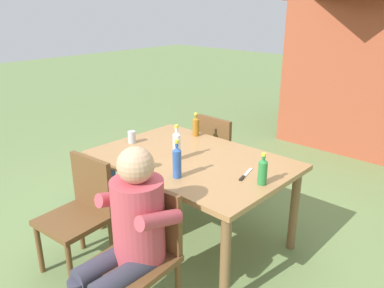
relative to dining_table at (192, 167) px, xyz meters
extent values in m
plane|color=#6B844C|center=(0.00, 0.00, -0.67)|extent=(24.00, 24.00, 0.00)
cube|color=#A37547|center=(0.00, 0.00, 0.06)|extent=(1.59, 1.07, 0.04)
cylinder|color=brown|center=(-0.71, -0.45, -0.31)|extent=(0.07, 0.07, 0.72)
cylinder|color=brown|center=(0.71, -0.45, -0.31)|extent=(0.07, 0.07, 0.72)
cylinder|color=brown|center=(-0.71, 0.45, -0.31)|extent=(0.07, 0.07, 0.72)
cylinder|color=brown|center=(0.71, 0.45, -0.31)|extent=(0.07, 0.07, 0.72)
cube|color=brown|center=(0.36, -0.91, -0.24)|extent=(0.48, 0.48, 0.04)
cube|color=brown|center=(0.34, -0.71, -0.01)|extent=(0.42, 0.08, 0.42)
cylinder|color=brown|center=(0.15, -0.74, -0.47)|extent=(0.04, 0.04, 0.41)
cylinder|color=brown|center=(0.53, -0.71, -0.47)|extent=(0.04, 0.04, 0.41)
cube|color=brown|center=(-0.36, -0.91, -0.24)|extent=(0.48, 0.48, 0.04)
cube|color=brown|center=(-0.38, -0.72, -0.01)|extent=(0.42, 0.08, 0.42)
cylinder|color=brown|center=(-0.53, -1.12, -0.47)|extent=(0.04, 0.04, 0.41)
cylinder|color=brown|center=(-0.15, -1.09, -0.47)|extent=(0.04, 0.04, 0.41)
cylinder|color=brown|center=(-0.56, -0.74, -0.47)|extent=(0.04, 0.04, 0.41)
cylinder|color=brown|center=(-0.19, -0.71, -0.47)|extent=(0.04, 0.04, 0.41)
cube|color=brown|center=(-0.36, 0.91, -0.24)|extent=(0.44, 0.44, 0.04)
cube|color=brown|center=(-0.36, 0.71, -0.01)|extent=(0.42, 0.04, 0.42)
cylinder|color=brown|center=(-0.17, 1.10, -0.47)|extent=(0.04, 0.04, 0.41)
cylinder|color=brown|center=(-0.55, 1.11, -0.47)|extent=(0.04, 0.04, 0.41)
cylinder|color=brown|center=(-0.17, 0.72, -0.47)|extent=(0.04, 0.04, 0.41)
cylinder|color=brown|center=(-0.55, 0.73, -0.47)|extent=(0.04, 0.04, 0.41)
cylinder|color=#B7424C|center=(0.36, -0.86, 0.04)|extent=(0.32, 0.32, 0.52)
sphere|color=tan|center=(0.36, -0.86, 0.40)|extent=(0.22, 0.22, 0.22)
cylinder|color=#383847|center=(0.27, -1.06, -0.22)|extent=(0.14, 0.40, 0.14)
cylinder|color=#B7424C|center=(0.17, -0.86, 0.12)|extent=(0.09, 0.31, 0.16)
cylinder|color=#383847|center=(0.45, -1.06, -0.22)|extent=(0.14, 0.40, 0.14)
cylinder|color=#B7424C|center=(0.55, -0.86, 0.12)|extent=(0.09, 0.31, 0.16)
cylinder|color=#996019|center=(-0.35, 0.44, 0.17)|extent=(0.06, 0.06, 0.16)
cone|color=#996019|center=(-0.35, 0.44, 0.26)|extent=(0.06, 0.06, 0.02)
cylinder|color=#996019|center=(-0.35, 0.44, 0.28)|extent=(0.03, 0.03, 0.02)
cylinder|color=yellow|center=(-0.35, 0.44, 0.30)|extent=(0.03, 0.03, 0.02)
cylinder|color=#287A38|center=(0.69, -0.02, 0.17)|extent=(0.06, 0.06, 0.17)
cone|color=#287A38|center=(0.69, -0.02, 0.26)|extent=(0.06, 0.06, 0.02)
cylinder|color=#287A38|center=(0.69, -0.02, 0.29)|extent=(0.03, 0.03, 0.02)
cylinder|color=yellow|center=(0.69, -0.02, 0.31)|extent=(0.03, 0.03, 0.02)
cylinder|color=white|center=(-0.07, -0.11, 0.19)|extent=(0.06, 0.06, 0.21)
cone|color=white|center=(-0.07, -0.11, 0.31)|extent=(0.06, 0.06, 0.03)
cylinder|color=white|center=(-0.07, -0.11, 0.34)|extent=(0.03, 0.03, 0.03)
cylinder|color=yellow|center=(-0.07, -0.11, 0.36)|extent=(0.03, 0.03, 0.02)
cylinder|color=#2D56A3|center=(0.17, -0.35, 0.19)|extent=(0.06, 0.06, 0.21)
cone|color=#2D56A3|center=(0.17, -0.35, 0.31)|extent=(0.06, 0.06, 0.03)
cylinder|color=#2D56A3|center=(0.17, -0.35, 0.33)|extent=(0.03, 0.03, 0.03)
cylinder|color=yellow|center=(0.17, -0.35, 0.36)|extent=(0.03, 0.03, 0.02)
cylinder|color=#B2B7BC|center=(-0.64, -0.10, 0.14)|extent=(0.07, 0.07, 0.11)
cylinder|color=white|center=(-0.12, -0.41, 0.13)|extent=(0.08, 0.08, 0.10)
cube|color=silver|center=(0.51, 0.06, 0.09)|extent=(0.07, 0.18, 0.01)
cube|color=black|center=(0.54, -0.05, 0.09)|extent=(0.04, 0.08, 0.01)
cube|color=#2D4784|center=(-1.16, -0.14, -0.47)|extent=(0.33, 0.16, 0.41)
cube|color=navy|center=(-1.16, -0.25, -0.54)|extent=(0.23, 0.06, 0.18)
cube|color=#9E472D|center=(0.19, 3.72, 0.32)|extent=(2.04, 1.85, 1.98)
camera|label=1|loc=(1.96, -2.12, 1.27)|focal=35.78mm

